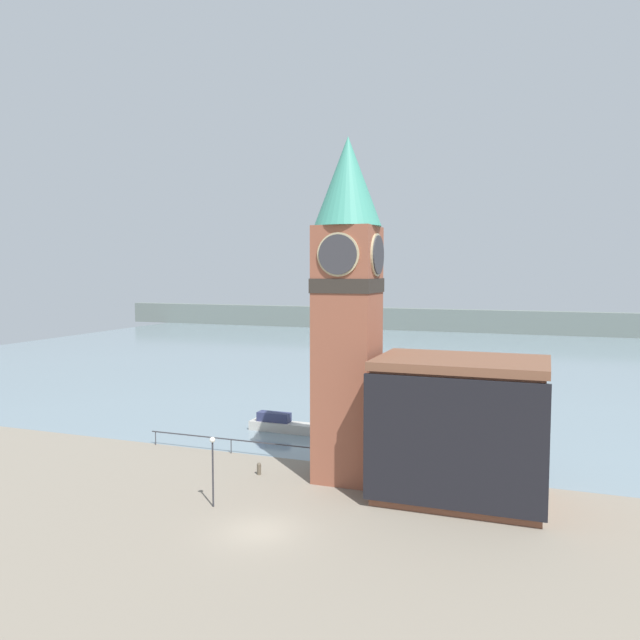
{
  "coord_description": "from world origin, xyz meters",
  "views": [
    {
      "loc": [
        13.81,
        -28.42,
        13.5
      ],
      "look_at": [
        0.78,
        7.11,
        10.53
      ],
      "focal_mm": 35.0,
      "sensor_mm": 36.0,
      "label": 1
    }
  ],
  "objects_px": {
    "mooring_bollard_near": "(259,468)",
    "lamp_post": "(213,458)",
    "clock_tower": "(348,300)",
    "pier_building": "(460,428)",
    "boat_near": "(284,425)"
  },
  "relations": [
    {
      "from": "clock_tower",
      "to": "lamp_post",
      "type": "height_order",
      "value": "clock_tower"
    },
    {
      "from": "clock_tower",
      "to": "boat_near",
      "type": "bearing_deg",
      "value": 132.09
    },
    {
      "from": "clock_tower",
      "to": "mooring_bollard_near",
      "type": "relative_size",
      "value": 27.12
    },
    {
      "from": "clock_tower",
      "to": "lamp_post",
      "type": "bearing_deg",
      "value": -128.18
    },
    {
      "from": "mooring_bollard_near",
      "to": "pier_building",
      "type": "bearing_deg",
      "value": 1.1
    },
    {
      "from": "clock_tower",
      "to": "boat_near",
      "type": "xyz_separation_m",
      "value": [
        -8.68,
        9.61,
        -11.09
      ]
    },
    {
      "from": "boat_near",
      "to": "mooring_bollard_near",
      "type": "relative_size",
      "value": 8.0
    },
    {
      "from": "mooring_bollard_near",
      "to": "lamp_post",
      "type": "height_order",
      "value": "lamp_post"
    },
    {
      "from": "pier_building",
      "to": "mooring_bollard_near",
      "type": "bearing_deg",
      "value": -178.9
    },
    {
      "from": "clock_tower",
      "to": "mooring_bollard_near",
      "type": "height_order",
      "value": "clock_tower"
    },
    {
      "from": "clock_tower",
      "to": "lamp_post",
      "type": "xyz_separation_m",
      "value": [
        -5.73,
        -7.29,
        -8.82
      ]
    },
    {
      "from": "pier_building",
      "to": "mooring_bollard_near",
      "type": "height_order",
      "value": "pier_building"
    },
    {
      "from": "pier_building",
      "to": "lamp_post",
      "type": "distance_m",
      "value": 14.57
    },
    {
      "from": "boat_near",
      "to": "lamp_post",
      "type": "relative_size",
      "value": 1.59
    },
    {
      "from": "lamp_post",
      "to": "clock_tower",
      "type": "bearing_deg",
      "value": 51.82
    }
  ]
}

